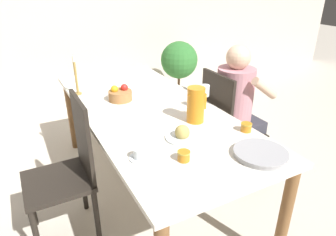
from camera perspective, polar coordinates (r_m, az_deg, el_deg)
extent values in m
plane|color=beige|center=(2.64, -3.41, -13.45)|extent=(20.00, 20.00, 0.00)
cube|color=beige|center=(4.35, -17.93, 19.55)|extent=(10.00, 0.06, 2.60)
cube|color=silver|center=(2.25, -3.89, 1.63)|extent=(0.93, 2.17, 0.03)
cylinder|color=brown|center=(1.97, 21.29, -17.34)|extent=(0.07, 0.07, 0.73)
cylinder|color=brown|center=(3.21, -17.94, 0.45)|extent=(0.07, 0.07, 0.73)
cylinder|color=brown|center=(3.41, -4.66, 3.12)|extent=(0.07, 0.07, 0.73)
cylinder|color=black|center=(2.96, 12.40, -4.36)|extent=(0.04, 0.04, 0.43)
cylinder|color=black|center=(2.73, 17.32, -7.67)|extent=(0.04, 0.04, 0.43)
cylinder|color=black|center=(2.76, 6.42, -6.22)|extent=(0.04, 0.04, 0.43)
cylinder|color=black|center=(2.51, 11.17, -10.04)|extent=(0.04, 0.04, 0.43)
cube|color=black|center=(2.62, 12.28, -2.72)|extent=(0.42, 0.42, 0.03)
cube|color=black|center=(2.39, 9.22, 2.14)|extent=(0.03, 0.39, 0.53)
cylinder|color=black|center=(2.40, -24.67, -14.23)|extent=(0.04, 0.04, 0.43)
cylinder|color=black|center=(2.13, -13.40, -17.90)|extent=(0.04, 0.04, 0.43)
cylinder|color=black|center=(2.41, -15.83, -12.33)|extent=(0.04, 0.04, 0.43)
cube|color=black|center=(2.11, -20.32, -11.30)|extent=(0.42, 0.42, 0.03)
cube|color=black|center=(1.99, -15.95, -3.51)|extent=(0.03, 0.39, 0.53)
cylinder|color=#33333D|center=(2.86, 13.06, -5.15)|extent=(0.09, 0.09, 0.46)
cylinder|color=#33333D|center=(2.77, 15.19, -6.59)|extent=(0.09, 0.09, 0.46)
cube|color=#33333D|center=(2.64, 13.50, -1.17)|extent=(0.30, 0.34, 0.11)
cylinder|color=#B77A84|center=(2.48, 12.54, 4.10)|extent=(0.30, 0.30, 0.46)
sphere|color=#D6AD8E|center=(2.38, 13.26, 11.18)|extent=(0.19, 0.19, 0.19)
cylinder|color=#D6AD8E|center=(2.36, 17.92, 5.39)|extent=(0.25, 0.06, 0.20)
cylinder|color=orange|center=(1.98, 5.30, 2.52)|extent=(0.12, 0.12, 0.24)
cube|color=orange|center=(2.02, 6.95, 3.18)|extent=(0.02, 0.02, 0.11)
cone|color=orange|center=(1.93, 4.24, 4.91)|extent=(0.04, 0.04, 0.04)
cylinder|color=white|center=(2.22, 6.83, 1.64)|extent=(0.06, 0.06, 0.00)
cylinder|color=white|center=(2.19, 6.91, 2.96)|extent=(0.01, 0.01, 0.10)
cylinder|color=white|center=(2.16, 7.03, 5.22)|extent=(0.07, 0.07, 0.08)
cylinder|color=silver|center=(1.63, -5.34, -7.58)|extent=(0.12, 0.12, 0.01)
cylinder|color=silver|center=(1.61, -5.39, -6.67)|extent=(0.07, 0.07, 0.05)
cube|color=silver|center=(1.62, -4.01, -6.24)|extent=(0.01, 0.01, 0.03)
cylinder|color=#9E9EA3|center=(1.72, 17.20, -6.64)|extent=(0.29, 0.29, 0.02)
cylinder|color=#9E9EA3|center=(1.71, 17.26, -6.22)|extent=(0.29, 0.29, 0.01)
cylinder|color=silver|center=(1.81, 2.72, -3.72)|extent=(0.20, 0.20, 0.01)
sphere|color=tan|center=(1.80, 2.74, -2.73)|extent=(0.09, 0.09, 0.09)
cylinder|color=#C67A1E|center=(1.60, 3.01, -7.22)|extent=(0.07, 0.07, 0.06)
cylinder|color=gold|center=(1.58, 3.03, -6.51)|extent=(0.07, 0.07, 0.01)
cylinder|color=#C67A1E|center=(1.95, 14.67, -1.72)|extent=(0.07, 0.07, 0.06)
cylinder|color=gold|center=(1.94, 14.74, -1.10)|extent=(0.07, 0.07, 0.01)
cylinder|color=#9E6B3D|center=(2.39, -9.07, 4.25)|extent=(0.18, 0.18, 0.08)
sphere|color=red|center=(2.39, -8.32, 5.76)|extent=(0.06, 0.06, 0.06)
sphere|color=gold|center=(2.37, -10.17, 5.44)|extent=(0.06, 0.06, 0.06)
cylinder|color=olive|center=(2.61, -16.74, 4.50)|extent=(0.06, 0.06, 0.01)
cylinder|color=olive|center=(2.56, -17.12, 7.36)|extent=(0.02, 0.02, 0.26)
cylinder|color=beige|center=(2.52, -17.57, 10.71)|extent=(0.02, 0.02, 0.05)
cylinder|color=#4C4742|center=(4.49, 2.04, 4.69)|extent=(0.26, 0.26, 0.15)
cylinder|color=brown|center=(4.43, 2.08, 6.86)|extent=(0.04, 0.04, 0.21)
sphere|color=#2D6B2D|center=(4.33, 2.15, 10.97)|extent=(0.52, 0.52, 0.52)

